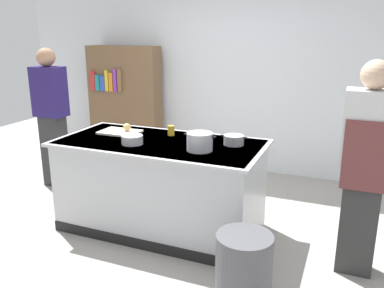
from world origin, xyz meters
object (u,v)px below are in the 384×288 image
(juice_cup, at_px, (171,130))
(person_guest, at_px, (52,115))
(person_chef, at_px, (365,166))
(onion, at_px, (127,127))
(trash_bin, at_px, (244,269))
(stock_pot, at_px, (200,142))
(sauce_pan, at_px, (234,140))
(mixing_bowl, at_px, (132,140))
(bookshelf, at_px, (125,104))

(juice_cup, height_order, person_guest, person_guest)
(juice_cup, bearing_deg, person_chef, -10.01)
(juice_cup, distance_m, person_chef, 1.83)
(onion, xyz_separation_m, trash_bin, (1.52, -0.97, -0.69))
(stock_pot, xyz_separation_m, person_guest, (-2.22, 0.67, -0.07))
(sauce_pan, xyz_separation_m, person_guest, (-2.44, 0.38, -0.03))
(sauce_pan, bearing_deg, juice_cup, 172.38)
(mixing_bowl, height_order, person_guest, person_guest)
(trash_bin, distance_m, person_chef, 1.23)
(sauce_pan, relative_size, trash_bin, 0.47)
(person_chef, bearing_deg, juice_cup, 72.08)
(trash_bin, bearing_deg, person_guest, 154.50)
(sauce_pan, bearing_deg, person_guest, 171.18)
(stock_pot, height_order, bookshelf, bookshelf)
(mixing_bowl, relative_size, person_chef, 0.12)
(stock_pot, xyz_separation_m, trash_bin, (0.61, -0.68, -0.71))
(onion, height_order, person_chef, person_chef)
(sauce_pan, distance_m, bookshelf, 2.71)
(stock_pot, relative_size, trash_bin, 0.55)
(mixing_bowl, xyz_separation_m, person_guest, (-1.56, 0.71, -0.03))
(onion, relative_size, bookshelf, 0.05)
(sauce_pan, distance_m, juice_cup, 0.68)
(sauce_pan, distance_m, person_guest, 2.47)
(mixing_bowl, xyz_separation_m, juice_cup, (0.20, 0.43, 0.01))
(person_chef, xyz_separation_m, bookshelf, (-3.28, 1.86, -0.06))
(onion, distance_m, person_guest, 1.36)
(bookshelf, bearing_deg, stock_pot, -44.78)
(juice_cup, height_order, person_chef, person_chef)
(juice_cup, distance_m, trash_bin, 1.65)
(juice_cup, xyz_separation_m, trash_bin, (1.06, -1.06, -0.68))
(stock_pot, relative_size, person_chef, 0.17)
(sauce_pan, xyz_separation_m, juice_cup, (-0.68, 0.09, 0.00))
(sauce_pan, bearing_deg, stock_pot, -127.57)
(onion, distance_m, bookshelf, 1.93)
(trash_bin, bearing_deg, mixing_bowl, 153.31)
(person_chef, bearing_deg, onion, 76.27)
(stock_pot, relative_size, mixing_bowl, 1.49)
(juice_cup, bearing_deg, stock_pot, -40.09)
(person_chef, distance_m, bookshelf, 3.78)
(sauce_pan, bearing_deg, bookshelf, 142.94)
(sauce_pan, distance_m, mixing_bowl, 0.94)
(sauce_pan, xyz_separation_m, trash_bin, (0.38, -0.97, -0.68))
(juice_cup, relative_size, bookshelf, 0.06)
(trash_bin, height_order, bookshelf, bookshelf)
(trash_bin, distance_m, person_guest, 3.19)
(mixing_bowl, relative_size, bookshelf, 0.12)
(onion, xyz_separation_m, sauce_pan, (1.14, -0.00, -0.01))
(onion, bearing_deg, person_chef, -5.82)
(stock_pot, bearing_deg, mixing_bowl, -176.18)
(mixing_bowl, bearing_deg, stock_pot, 3.82)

